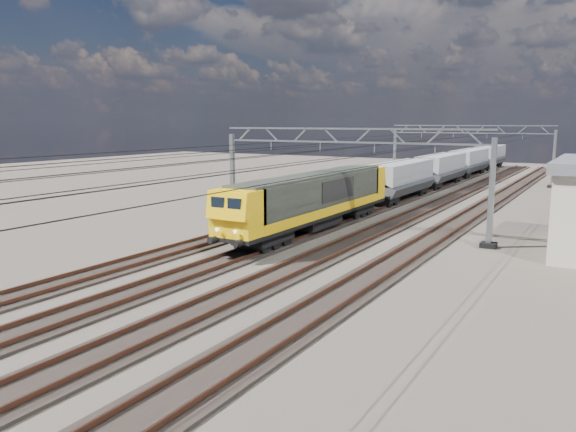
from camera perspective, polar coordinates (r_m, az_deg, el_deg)
The scene contains 13 objects.
ground at distance 35.37m, azimuth 3.11°, elevation -2.72°, with size 160.00×160.00×0.00m, color #2C2521.
track_outer_west at distance 38.42m, azimuth -4.86°, elevation -1.64°, with size 2.60×140.00×0.30m.
track_loco at distance 36.29m, azimuth 0.30°, elevation -2.27°, with size 2.60×140.00×0.30m.
track_inner_east at distance 34.51m, azimuth 6.07°, elevation -2.95°, with size 2.60×140.00×0.30m.
track_outer_east at distance 33.11m, azimuth 12.39°, elevation -3.65°, with size 2.60×140.00×0.30m.
catenary_gantry_mid at distance 38.33m, azimuth 5.92°, elevation 4.11°, with size 19.90×0.90×7.11m.
catenary_gantry_far at distance 72.56m, azimuth 17.91°, elevation 6.25°, with size 19.90×0.90×7.11m.
overhead_wires at distance 41.87m, azimuth 8.26°, elevation 7.05°, with size 12.03×140.00×0.53m.
locomotive at distance 38.71m, azimuth 2.72°, elevation 1.85°, with size 2.76×21.10×3.62m.
hopper_wagon_lead at distance 54.91m, azimuth 11.37°, elevation 3.85°, with size 3.38×13.00×3.25m.
hopper_wagon_mid at distance 68.44m, azimuth 15.30°, elevation 4.80°, with size 3.38×13.00×3.25m.
hopper_wagon_third at distance 82.19m, azimuth 17.93°, elevation 5.42°, with size 3.38×13.00×3.25m.
hopper_wagon_fourth at distance 96.08m, azimuth 19.80°, elevation 5.85°, with size 3.38×13.00×3.25m.
Camera 1 is at (15.83, -30.73, 7.51)m, focal length 35.00 mm.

